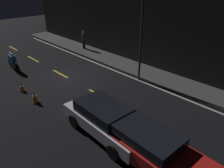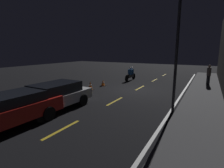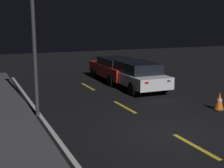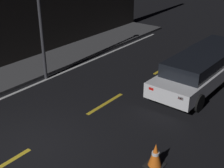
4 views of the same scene
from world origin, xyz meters
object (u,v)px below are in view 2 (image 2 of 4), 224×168
at_px(sedan_white, 54,96).
at_px(pedestrian, 209,75).
at_px(traffic_cone_near, 103,83).
at_px(traffic_cone_mid, 90,86).
at_px(motorcycle, 131,74).
at_px(street_lamp, 177,48).
at_px(taxi_red, 6,110).

height_order(sedan_white, pedestrian, pedestrian).
distance_m(traffic_cone_near, traffic_cone_mid, 1.88).
xyz_separation_m(sedan_white, pedestrian, (-11.10, 7.07, 0.26)).
bearing_deg(motorcycle, traffic_cone_mid, -8.31).
distance_m(sedan_white, pedestrian, 13.16).
xyz_separation_m(traffic_cone_mid, pedestrian, (-6.28, 8.22, 0.68)).
bearing_deg(traffic_cone_mid, sedan_white, 13.43).
xyz_separation_m(traffic_cone_mid, street_lamp, (2.08, 6.73, 2.89)).
distance_m(motorcycle, pedestrian, 7.19).
height_order(traffic_cone_near, traffic_cone_mid, traffic_cone_mid).
distance_m(taxi_red, motorcycle, 13.04).
xyz_separation_m(sedan_white, street_lamp, (-2.74, 5.58, 2.47)).
height_order(sedan_white, traffic_cone_mid, sedan_white).
bearing_deg(street_lamp, taxi_red, -46.64).
relative_size(motorcycle, street_lamp, 0.41).
xyz_separation_m(taxi_red, street_lamp, (-5.25, 5.56, 2.48)).
bearing_deg(traffic_cone_mid, traffic_cone_near, 179.14).
height_order(pedestrian, street_lamp, street_lamp).
xyz_separation_m(taxi_red, traffic_cone_near, (-9.21, -1.14, -0.49)).
relative_size(taxi_red, motorcycle, 1.97).
bearing_deg(traffic_cone_mid, taxi_red, 9.07).
bearing_deg(taxi_red, traffic_cone_near, -171.04).
bearing_deg(sedan_white, pedestrian, 148.73).
relative_size(motorcycle, traffic_cone_near, 4.37).
bearing_deg(pedestrian, traffic_cone_near, -61.74).
bearing_deg(traffic_cone_mid, pedestrian, 127.39).
xyz_separation_m(motorcycle, street_lamp, (7.79, 5.67, 2.58)).
distance_m(pedestrian, street_lamp, 8.77).
bearing_deg(motorcycle, traffic_cone_near, -12.85).
bearing_deg(sedan_white, traffic_cone_near, -169.25).
bearing_deg(taxi_red, street_lamp, 135.25).
bearing_deg(traffic_cone_near, taxi_red, 7.07).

